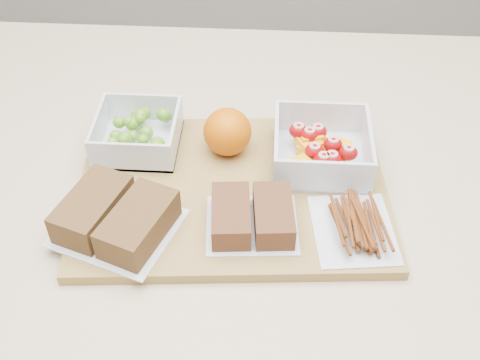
{
  "coord_description": "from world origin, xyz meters",
  "views": [
    {
      "loc": [
        0.03,
        -0.58,
        1.49
      ],
      "look_at": [
        -0.0,
        0.01,
        0.93
      ],
      "focal_mm": 45.0,
      "sensor_mm": 36.0,
      "label": 1
    }
  ],
  "objects_px": {
    "cutting_board": "(233,191)",
    "fruit_container": "(321,150)",
    "grape_container": "(139,133)",
    "sandwich_bag_left": "(116,217)",
    "sandwich_bag_center": "(252,216)",
    "pretzel_bag": "(354,223)",
    "orange": "(227,132)"
  },
  "relations": [
    {
      "from": "grape_container",
      "to": "pretzel_bag",
      "type": "height_order",
      "value": "grape_container"
    },
    {
      "from": "cutting_board",
      "to": "sandwich_bag_left",
      "type": "bearing_deg",
      "value": -153.52
    },
    {
      "from": "pretzel_bag",
      "to": "sandwich_bag_center",
      "type": "bearing_deg",
      "value": 179.94
    },
    {
      "from": "grape_container",
      "to": "sandwich_bag_left",
      "type": "relative_size",
      "value": 0.66
    },
    {
      "from": "cutting_board",
      "to": "grape_container",
      "type": "height_order",
      "value": "grape_container"
    },
    {
      "from": "cutting_board",
      "to": "sandwich_bag_center",
      "type": "bearing_deg",
      "value": -71.36
    },
    {
      "from": "fruit_container",
      "to": "orange",
      "type": "bearing_deg",
      "value": 172.91
    },
    {
      "from": "orange",
      "to": "sandwich_bag_center",
      "type": "distance_m",
      "value": 0.15
    },
    {
      "from": "grape_container",
      "to": "sandwich_bag_center",
      "type": "height_order",
      "value": "grape_container"
    },
    {
      "from": "grape_container",
      "to": "fruit_container",
      "type": "relative_size",
      "value": 0.88
    },
    {
      "from": "cutting_board",
      "to": "orange",
      "type": "bearing_deg",
      "value": 94.73
    },
    {
      "from": "orange",
      "to": "grape_container",
      "type": "bearing_deg",
      "value": 177.23
    },
    {
      "from": "grape_container",
      "to": "fruit_container",
      "type": "distance_m",
      "value": 0.26
    },
    {
      "from": "sandwich_bag_left",
      "to": "pretzel_bag",
      "type": "relative_size",
      "value": 1.33
    },
    {
      "from": "fruit_container",
      "to": "sandwich_bag_left",
      "type": "height_order",
      "value": "fruit_container"
    },
    {
      "from": "orange",
      "to": "sandwich_bag_center",
      "type": "relative_size",
      "value": 0.56
    },
    {
      "from": "fruit_container",
      "to": "orange",
      "type": "relative_size",
      "value": 1.93
    },
    {
      "from": "grape_container",
      "to": "sandwich_bag_left",
      "type": "bearing_deg",
      "value": -89.78
    },
    {
      "from": "sandwich_bag_left",
      "to": "cutting_board",
      "type": "bearing_deg",
      "value": 31.0
    },
    {
      "from": "sandwich_bag_left",
      "to": "pretzel_bag",
      "type": "xyz_separation_m",
      "value": [
        0.3,
        0.01,
        -0.01
      ]
    },
    {
      "from": "grape_container",
      "to": "sandwich_bag_left",
      "type": "xyz_separation_m",
      "value": [
        0.0,
        -0.17,
        0.0
      ]
    },
    {
      "from": "sandwich_bag_center",
      "to": "grape_container",
      "type": "bearing_deg",
      "value": 138.58
    },
    {
      "from": "cutting_board",
      "to": "fruit_container",
      "type": "distance_m",
      "value": 0.14
    },
    {
      "from": "pretzel_bag",
      "to": "sandwich_bag_left",
      "type": "bearing_deg",
      "value": -177.16
    },
    {
      "from": "sandwich_bag_left",
      "to": "sandwich_bag_center",
      "type": "relative_size",
      "value": 1.43
    },
    {
      "from": "sandwich_bag_center",
      "to": "pretzel_bag",
      "type": "height_order",
      "value": "sandwich_bag_center"
    },
    {
      "from": "grape_container",
      "to": "cutting_board",
      "type": "bearing_deg",
      "value": -29.93
    },
    {
      "from": "pretzel_bag",
      "to": "grape_container",
      "type": "bearing_deg",
      "value": 153.25
    },
    {
      "from": "orange",
      "to": "sandwich_bag_left",
      "type": "height_order",
      "value": "orange"
    },
    {
      "from": "fruit_container",
      "to": "sandwich_bag_left",
      "type": "relative_size",
      "value": 0.75
    },
    {
      "from": "sandwich_bag_left",
      "to": "sandwich_bag_center",
      "type": "height_order",
      "value": "sandwich_bag_left"
    },
    {
      "from": "sandwich_bag_center",
      "to": "cutting_board",
      "type": "bearing_deg",
      "value": 113.16
    }
  ]
}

